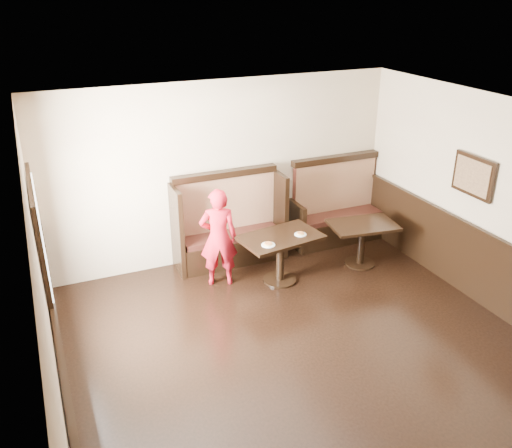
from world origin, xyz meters
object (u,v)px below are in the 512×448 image
booth_neighbor (336,213)px  table_main (280,247)px  child (218,238)px  table_neighbor (362,234)px  booth_main (229,230)px

booth_neighbor → table_main: size_ratio=1.33×
child → table_main: bearing=177.4°
booth_neighbor → table_neighbor: 0.96m
booth_main → table_neighbor: booth_main is taller
table_neighbor → child: 2.25m
table_neighbor → child: size_ratio=0.73×
table_main → booth_neighbor: bearing=23.4°
booth_main → table_neighbor: bearing=-27.6°
booth_main → child: size_ratio=1.19×
booth_neighbor → table_main: booth_neighbor is taller
booth_neighbor → table_neighbor: bearing=-97.3°
booth_main → child: child is taller
table_main → table_neighbor: table_main is taller
table_main → table_neighbor: 1.38m
booth_main → table_neighbor: size_ratio=1.62×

